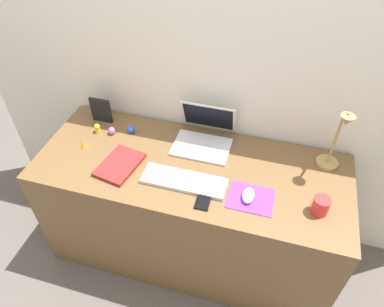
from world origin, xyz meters
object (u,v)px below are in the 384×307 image
notebook_pad (120,165)px  toy_figurine_yellow (97,128)px  keyboard (183,181)px  toy_figurine_orange (83,144)px  desk_lamp (336,143)px  picture_frame (101,110)px  laptop (205,133)px  mouse (248,195)px  toy_figurine_pink (112,131)px  toy_figurine_blue (131,129)px  coffee_mug (321,206)px  cell_phone (204,199)px

notebook_pad → toy_figurine_yellow: toy_figurine_yellow is taller
keyboard → toy_figurine_orange: bearing=171.0°
desk_lamp → picture_frame: 1.26m
laptop → keyboard: 0.33m
desk_lamp → notebook_pad: bearing=-164.9°
mouse → toy_figurine_pink: bearing=162.7°
keyboard → desk_lamp: desk_lamp is taller
laptop → desk_lamp: 0.65m
toy_figurine_blue → toy_figurine_pink: toy_figurine_blue is taller
coffee_mug → desk_lamp: bearing=83.8°
toy_figurine_blue → toy_figurine_pink: bearing=-158.0°
picture_frame → toy_figurine_pink: picture_frame is taller
mouse → toy_figurine_pink: size_ratio=2.29×
mouse → desk_lamp: size_ratio=0.25×
toy_figurine_blue → cell_phone: bearing=-34.7°
mouse → picture_frame: size_ratio=0.64×
coffee_mug → toy_figurine_blue: bearing=164.7°
toy_figurine_blue → toy_figurine_yellow: bearing=-165.5°
toy_figurine_orange → toy_figurine_pink: toy_figurine_orange is taller
toy_figurine_yellow → toy_figurine_pink: bearing=5.0°
laptop → toy_figurine_pink: laptop is taller
keyboard → toy_figurine_orange: size_ratio=9.49×
toy_figurine_orange → coffee_mug: bearing=-4.4°
laptop → notebook_pad: size_ratio=1.25×
laptop → coffee_mug: bearing=-28.0°
coffee_mug → toy_figurine_yellow: coffee_mug is taller
desk_lamp → mouse: bearing=-139.1°
toy_figurine_blue → desk_lamp: bearing=0.5°
keyboard → cell_phone: keyboard is taller
mouse → toy_figurine_pink: toy_figurine_pink is taller
mouse → toy_figurine_orange: toy_figurine_orange is taller
mouse → toy_figurine_orange: bearing=173.3°
keyboard → toy_figurine_yellow: 0.62m
mouse → toy_figurine_blue: size_ratio=2.21×
mouse → toy_figurine_yellow: toy_figurine_yellow is taller
notebook_pad → coffee_mug: 0.97m
mouse → keyboard: bearing=177.6°
notebook_pad → picture_frame: size_ratio=1.60×
toy_figurine_orange → desk_lamp: bearing=8.9°
desk_lamp → toy_figurine_pink: 1.16m
keyboard → mouse: mouse is taller
coffee_mug → cell_phone: bearing=-171.7°
laptop → toy_figurine_orange: bearing=-159.1°
desk_lamp → keyboard: bearing=-156.6°
toy_figurine_blue → mouse: bearing=-22.4°
notebook_pad → toy_figurine_orange: size_ratio=5.56×
toy_figurine_blue → toy_figurine_orange: 0.27m
picture_frame → toy_figurine_pink: bearing=-42.2°
notebook_pad → mouse: bearing=7.5°
laptop → picture_frame: bearing=179.2°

